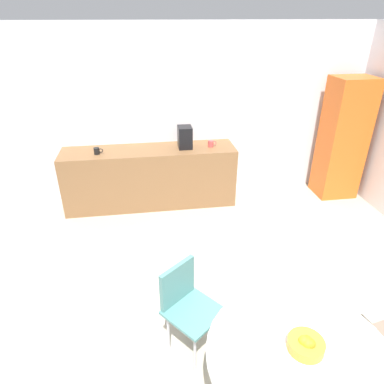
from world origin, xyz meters
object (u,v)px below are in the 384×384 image
at_px(coffee_maker, 185,137).
at_px(fruit_bowl, 306,344).
at_px(chair_teal, 185,299).
at_px(mug_green, 97,151).
at_px(mug_white, 211,144).
at_px(round_table, 298,366).
at_px(locker_cabinet, 343,139).

bearing_deg(coffee_maker, fruit_bowl, -84.34).
xyz_separation_m(chair_teal, fruit_bowl, (0.69, -0.77, 0.27)).
xyz_separation_m(mug_green, coffee_maker, (1.27, 0.08, 0.11)).
xyz_separation_m(mug_white, mug_green, (-1.66, -0.06, 0.00)).
height_order(round_table, fruit_bowl, fruit_bowl).
height_order(locker_cabinet, coffee_maker, locker_cabinet).
height_order(chair_teal, coffee_maker, coffee_maker).
distance_m(mug_white, mug_green, 1.66).
distance_m(round_table, mug_green, 3.72).
bearing_deg(chair_teal, round_table, -51.21).
bearing_deg(round_table, mug_white, 88.45).
relative_size(chair_teal, mug_green, 6.43).
distance_m(locker_cabinet, coffee_maker, 2.47).
height_order(locker_cabinet, mug_white, locker_cabinet).
bearing_deg(coffee_maker, locker_cabinet, -2.32).
bearing_deg(round_table, locker_cabinet, 57.05).
xyz_separation_m(locker_cabinet, round_table, (-2.17, -3.35, -0.31)).
xyz_separation_m(locker_cabinet, mug_white, (-2.08, 0.08, 0.01)).
relative_size(chair_teal, mug_white, 6.43).
height_order(fruit_bowl, mug_green, mug_green).
xyz_separation_m(round_table, mug_green, (-1.57, 3.36, 0.32)).
distance_m(locker_cabinet, fruit_bowl, 3.94).
xyz_separation_m(mug_white, coffee_maker, (-0.39, 0.02, 0.11)).
bearing_deg(mug_white, round_table, -91.55).
bearing_deg(mug_green, fruit_bowl, -64.25).
distance_m(round_table, coffee_maker, 3.49).
height_order(locker_cabinet, chair_teal, locker_cabinet).
distance_m(fruit_bowl, mug_green, 3.70).
height_order(fruit_bowl, coffee_maker, coffee_maker).
distance_m(round_table, chair_teal, 1.03).
bearing_deg(locker_cabinet, chair_teal, -137.85).
bearing_deg(round_table, fruit_bowl, 34.93).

